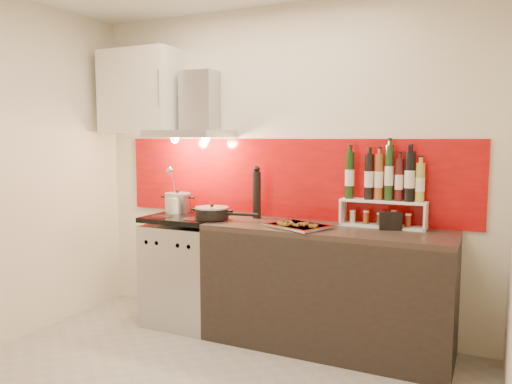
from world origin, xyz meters
The scene contains 13 objects.
back_wall centered at (0.00, 1.40, 1.30)m, with size 3.40×0.02×2.60m, color silver.
backsplash centered at (0.05, 1.39, 1.22)m, with size 3.00×0.02×0.64m, color #970808.
range_stove centered at (-0.70, 1.10, 0.44)m, with size 0.60×0.60×0.91m.
counter centered at (0.50, 1.10, 0.45)m, with size 1.80×0.60×0.90m.
range_hood centered at (-0.70, 1.24, 1.74)m, with size 0.62×0.50×0.61m.
upper_cabinet centered at (-1.25, 1.22, 1.95)m, with size 0.70×0.35×0.72m, color silver.
stock_pot centered at (-0.88, 1.22, 0.99)m, with size 0.22×0.22×0.19m.
saute_pan centered at (-0.41, 1.02, 0.96)m, with size 0.52×0.27×0.12m.
utensil_jar centered at (-0.85, 1.11, 1.02)m, with size 0.09×0.13×0.41m.
pepper_mill centered at (-0.14, 1.26, 1.11)m, with size 0.07×0.07×0.43m.
step_shelf centered at (0.88, 1.28, 1.18)m, with size 0.62×0.17×0.60m.
caddy_box centered at (0.93, 1.20, 0.96)m, with size 0.15×0.07×0.13m, color black.
baking_tray centered at (0.32, 1.00, 0.92)m, with size 0.52×0.47×0.03m.
Camera 1 is at (1.57, -2.35, 1.54)m, focal length 35.00 mm.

